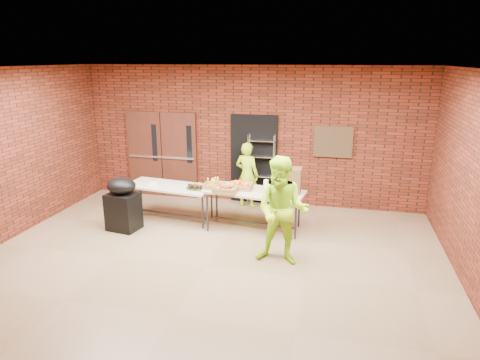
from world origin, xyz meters
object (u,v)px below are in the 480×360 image
(wire_rack, at_px, (261,170))
(volunteer_woman, at_px, (247,175))
(table_right, at_px, (254,194))
(coffee_dispenser, at_px, (291,180))
(covered_grill, at_px, (123,204))
(volunteer_man, at_px, (282,211))
(table_left, at_px, (170,188))

(wire_rack, xyz_separation_m, volunteer_woman, (-0.28, -0.24, -0.07))
(table_right, distance_m, coffee_dispenser, 0.79)
(volunteer_woman, bearing_deg, covered_grill, 55.37)
(volunteer_woman, height_order, volunteer_man, volunteer_man)
(volunteer_woman, bearing_deg, wire_rack, -125.94)
(table_left, distance_m, volunteer_man, 2.96)
(wire_rack, relative_size, covered_grill, 1.55)
(table_left, bearing_deg, covered_grill, -126.85)
(wire_rack, height_order, volunteer_woman, wire_rack)
(table_left, xyz_separation_m, coffee_dispenser, (2.57, -0.04, 0.36))
(wire_rack, distance_m, table_right, 1.53)
(table_right, relative_size, coffee_dispenser, 4.18)
(coffee_dispenser, relative_size, volunteer_woman, 0.32)
(covered_grill, relative_size, volunteer_woman, 0.71)
(table_left, bearing_deg, wire_rack, 47.43)
(coffee_dispenser, height_order, volunteer_man, volunteer_man)
(wire_rack, relative_size, volunteer_woman, 1.10)
(wire_rack, xyz_separation_m, table_left, (-1.70, -1.42, -0.13))
(coffee_dispenser, distance_m, volunteer_man, 1.39)
(table_right, xyz_separation_m, covered_grill, (-2.55, -0.62, -0.20))
(coffee_dispenser, bearing_deg, covered_grill, -168.28)
(volunteer_man, bearing_deg, table_right, 123.37)
(coffee_dispenser, xyz_separation_m, covered_grill, (-3.28, -0.68, -0.52))
(table_right, bearing_deg, coffee_dispenser, 12.66)
(covered_grill, bearing_deg, table_right, 22.67)
(table_left, relative_size, volunteer_woman, 1.28)
(table_left, relative_size, covered_grill, 1.81)
(table_left, distance_m, volunteer_woman, 1.84)
(table_right, relative_size, volunteer_man, 1.12)
(covered_grill, xyz_separation_m, volunteer_man, (3.29, -0.71, 0.38))
(volunteer_woman, relative_size, volunteer_man, 0.83)
(table_left, xyz_separation_m, volunteer_woman, (1.42, 1.18, 0.06))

